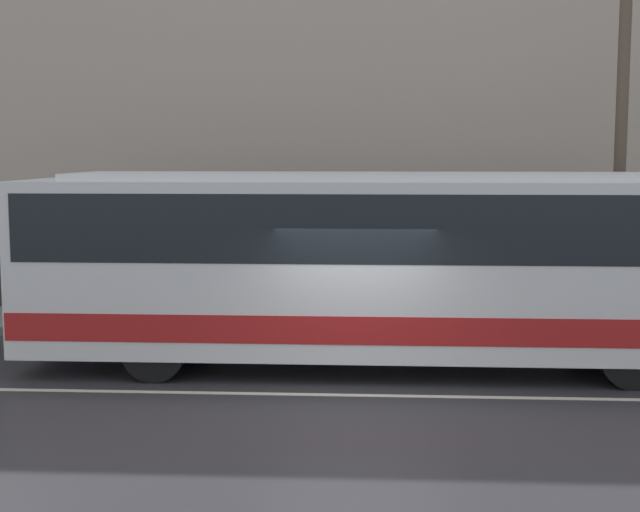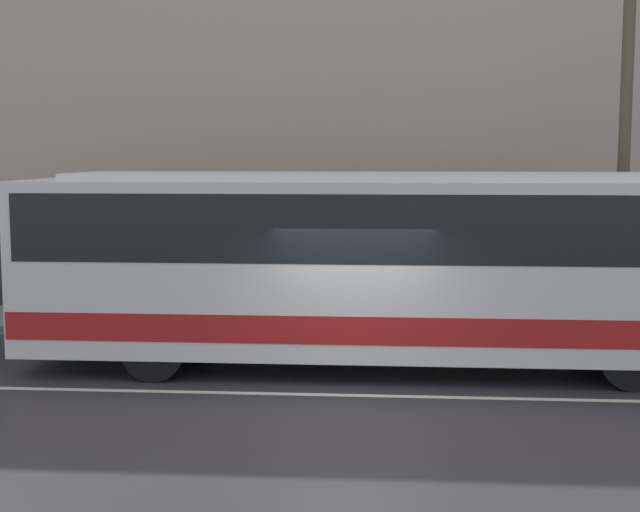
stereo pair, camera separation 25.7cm
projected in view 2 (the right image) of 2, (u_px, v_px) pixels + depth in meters
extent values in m
plane|color=#333338|center=(352.00, 395.00, 13.50)|extent=(60.00, 60.00, 0.00)
cube|color=gray|center=(362.00, 324.00, 18.67)|extent=(60.00, 2.46, 0.18)
cube|color=#B7A899|center=(366.00, 59.00, 19.40)|extent=(60.00, 0.30, 11.40)
cube|color=#2D2B28|center=(364.00, 255.00, 19.73)|extent=(60.00, 0.06, 2.80)
cube|color=beige|center=(352.00, 395.00, 13.50)|extent=(54.00, 0.14, 0.01)
cube|color=white|center=(365.00, 265.00, 15.04)|extent=(11.55, 2.58, 2.86)
cube|color=#B21E1E|center=(365.00, 316.00, 15.14)|extent=(11.49, 2.60, 0.45)
cube|color=black|center=(366.00, 223.00, 14.96)|extent=(11.20, 2.60, 1.09)
cube|color=white|center=(366.00, 176.00, 14.87)|extent=(9.81, 2.19, 0.12)
cylinder|color=black|center=(633.00, 358.00, 13.75)|extent=(1.02, 0.28, 1.02)
cylinder|color=black|center=(599.00, 329.00, 15.99)|extent=(1.02, 0.28, 1.02)
cylinder|color=black|center=(154.00, 350.00, 14.32)|extent=(1.02, 0.28, 1.02)
cylinder|color=black|center=(185.00, 323.00, 16.56)|extent=(1.02, 0.28, 1.02)
cylinder|color=brown|center=(624.00, 147.00, 17.11)|extent=(0.23, 0.23, 7.21)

